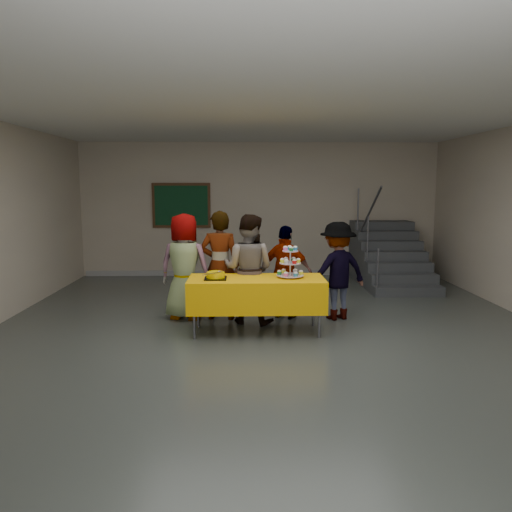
% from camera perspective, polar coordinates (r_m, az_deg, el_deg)
% --- Properties ---
extents(room_shell, '(10.00, 10.04, 3.02)m').
position_cam_1_polar(room_shell, '(6.31, 1.92, 8.89)').
color(room_shell, '#4C514C').
rests_on(room_shell, ground).
extents(bake_table, '(1.88, 0.78, 0.77)m').
position_cam_1_polar(bake_table, '(6.94, 0.04, -4.27)').
color(bake_table, '#595960').
rests_on(bake_table, ground).
extents(cupcake_stand, '(0.38, 0.38, 0.44)m').
position_cam_1_polar(cupcake_stand, '(6.94, 3.93, -1.00)').
color(cupcake_stand, silver).
rests_on(cupcake_stand, bake_table).
extents(bear_cake, '(0.32, 0.36, 0.12)m').
position_cam_1_polar(bear_cake, '(6.85, -4.64, -2.14)').
color(bear_cake, black).
rests_on(bear_cake, bake_table).
extents(schoolchild_a, '(0.89, 0.69, 1.62)m').
position_cam_1_polar(schoolchild_a, '(7.69, -8.17, -1.21)').
color(schoolchild_a, slate).
rests_on(schoolchild_a, ground).
extents(schoolchild_b, '(0.65, 0.46, 1.67)m').
position_cam_1_polar(schoolchild_b, '(7.61, -4.14, -1.07)').
color(schoolchild_b, slate).
rests_on(schoolchild_b, ground).
extents(schoolchild_c, '(0.95, 0.85, 1.62)m').
position_cam_1_polar(schoolchild_c, '(7.39, -0.87, -1.49)').
color(schoolchild_c, slate).
rests_on(schoolchild_c, ground).
extents(schoolchild_d, '(0.91, 0.67, 1.44)m').
position_cam_1_polar(schoolchild_d, '(7.68, 3.43, -1.87)').
color(schoolchild_d, slate).
rests_on(schoolchild_d, ground).
extents(schoolchild_e, '(1.10, 0.85, 1.50)m').
position_cam_1_polar(schoolchild_e, '(7.71, 9.28, -1.68)').
color(schoolchild_e, slate).
rests_on(schoolchild_e, ground).
extents(staircase, '(1.30, 2.40, 2.04)m').
position_cam_1_polar(staircase, '(10.96, 14.80, -0.35)').
color(staircase, '#424447').
rests_on(staircase, ground).
extents(noticeboard, '(1.30, 0.05, 1.00)m').
position_cam_1_polar(noticeboard, '(11.34, -8.53, 5.74)').
color(noticeboard, '#472B16').
rests_on(noticeboard, ground).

